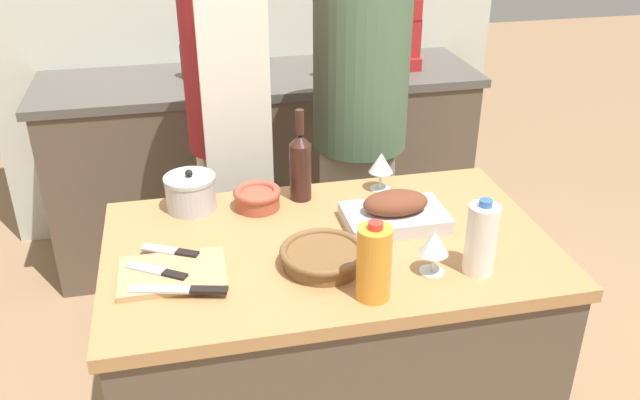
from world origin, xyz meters
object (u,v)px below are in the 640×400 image
at_px(stock_pot, 191,192).
at_px(knife_chef, 182,290).
at_px(wine_glass_right, 434,244).
at_px(condiment_bottle_extra, 188,61).
at_px(knife_paring, 159,271).
at_px(milk_jug, 481,239).
at_px(person_cook_aproned, 229,111).
at_px(juice_jug, 374,263).
at_px(wine_glass_left, 381,164).
at_px(stand_mixer, 401,40).
at_px(roasting_pan, 395,212).
at_px(wine_bottle_green, 300,165).
at_px(condiment_bottle_tall, 326,59).
at_px(cutting_board, 173,273).
at_px(knife_bread, 172,251).
at_px(person_cook_guest, 360,118).
at_px(wicker_basket, 323,256).
at_px(mixing_bowl, 257,197).
at_px(condiment_bottle_short, 343,54).

bearing_deg(stock_pot, knife_chef, -95.71).
distance_m(wine_glass_right, condiment_bottle_extra, 1.79).
bearing_deg(knife_paring, milk_jug, -10.09).
bearing_deg(person_cook_aproned, juice_jug, -82.78).
xyz_separation_m(wine_glass_left, person_cook_aproned, (-0.46, 0.46, 0.06)).
bearing_deg(stand_mixer, milk_jug, -100.94).
relative_size(wine_glass_left, person_cook_aproned, 0.07).
xyz_separation_m(roasting_pan, person_cook_aproned, (-0.43, 0.70, 0.11)).
height_order(wine_bottle_green, knife_chef, wine_bottle_green).
relative_size(knife_chef, condiment_bottle_tall, 1.29).
xyz_separation_m(cutting_board, stand_mixer, (1.13, 1.50, 0.20)).
bearing_deg(knife_bread, roasting_pan, 4.04).
xyz_separation_m(stand_mixer, person_cook_guest, (-0.37, -0.60, -0.14)).
xyz_separation_m(roasting_pan, wicker_basket, (-0.27, -0.18, -0.01)).
height_order(cutting_board, knife_bread, knife_bread).
height_order(juice_jug, knife_bread, juice_jug).
distance_m(wicker_basket, mixing_bowl, 0.40).
xyz_separation_m(wine_glass_left, condiment_bottle_short, (0.16, 1.17, 0.05)).
bearing_deg(mixing_bowl, wine_glass_right, -48.81).
bearing_deg(cutting_board, roasting_pan, 12.05).
xyz_separation_m(stock_pot, condiment_bottle_short, (0.79, 1.17, 0.09)).
distance_m(knife_chef, knife_bread, 0.20).
xyz_separation_m(stock_pot, wine_glass_right, (0.62, -0.51, 0.03)).
bearing_deg(knife_chef, person_cook_aproned, 76.80).
relative_size(wine_bottle_green, wine_glass_right, 2.39).
bearing_deg(person_cook_aproned, knife_bread, -114.57).
distance_m(knife_paring, condiment_bottle_extra, 1.57).
relative_size(knife_bread, condiment_bottle_short, 1.02).
bearing_deg(wine_bottle_green, roasting_pan, -43.25).
relative_size(wicker_basket, condiment_bottle_tall, 1.22).
height_order(cutting_board, mixing_bowl, mixing_bowl).
xyz_separation_m(condiment_bottle_extra, person_cook_aproned, (0.12, -0.72, 0.00)).
distance_m(wine_glass_right, knife_paring, 0.74).
height_order(mixing_bowl, knife_bread, mixing_bowl).
bearing_deg(wicker_basket, roasting_pan, 33.86).
height_order(roasting_pan, knife_chef, roasting_pan).
relative_size(roasting_pan, wicker_basket, 1.29).
relative_size(wine_bottle_green, knife_bread, 1.88).
bearing_deg(knife_bread, cutting_board, -91.01).
relative_size(stock_pot, knife_paring, 0.98).
distance_m(wicker_basket, wine_glass_right, 0.31).
height_order(wine_glass_left, condiment_bottle_tall, condiment_bottle_tall).
xyz_separation_m(stock_pot, condiment_bottle_tall, (0.68, 1.04, 0.10)).
relative_size(juice_jug, person_cook_guest, 0.13).
height_order(condiment_bottle_short, person_cook_guest, person_cook_guest).
height_order(knife_bread, person_cook_aproned, person_cook_aproned).
xyz_separation_m(milk_jug, condiment_bottle_extra, (-0.69, 1.71, 0.05)).
bearing_deg(mixing_bowl, knife_bread, -138.32).
distance_m(juice_jug, milk_jug, 0.32).
xyz_separation_m(wicker_basket, wine_bottle_green, (0.02, 0.41, 0.09)).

